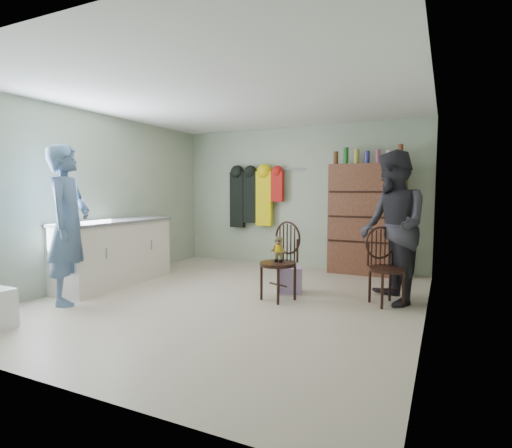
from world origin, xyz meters
The scene contains 10 objects.
ground_plane centered at (0.00, 0.00, 0.00)m, with size 5.00×5.00×0.00m, color beige.
room_walls centered at (0.00, 0.53, 1.58)m, with size 5.00×5.00×5.00m.
counter centered at (-1.95, 0.00, 0.47)m, with size 0.64×1.86×0.94m.
chair_front centered at (0.56, 0.27, 0.55)m, with size 0.57×0.57×0.99m.
chair_far centered at (1.76, 0.63, 0.50)m, with size 0.58×0.58×0.93m.
striped_bag centered at (0.55, 0.64, 0.17)m, with size 0.33×0.26×0.35m, color pink.
person_left centered at (-1.72, -0.95, 0.96)m, with size 0.70×0.46×1.92m, color slate.
person_right centered at (1.84, 0.71, 0.93)m, with size 0.90×0.70×1.86m, color #2D2B33.
dresser centered at (1.25, 2.30, 0.91)m, with size 1.20×0.39×2.08m.
coat_rack centered at (-0.83, 2.38, 1.25)m, with size 1.42×0.12×1.09m.
Camera 1 is at (2.41, -4.33, 1.38)m, focal length 28.00 mm.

